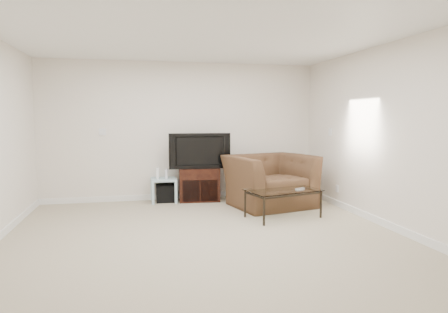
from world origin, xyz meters
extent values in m
plane|color=tan|center=(0.00, 0.00, 0.00)|extent=(5.00, 5.00, 0.00)
plane|color=white|center=(0.00, 0.00, 2.50)|extent=(5.00, 5.00, 0.00)
cube|color=silver|center=(0.00, 2.50, 1.25)|extent=(5.00, 0.02, 2.50)
cube|color=silver|center=(2.50, 0.00, 1.25)|extent=(0.02, 5.00, 2.50)
cube|color=white|center=(-1.40, 2.49, 1.25)|extent=(0.12, 0.02, 0.12)
cube|color=white|center=(2.49, 1.60, 1.25)|extent=(0.02, 0.09, 0.13)
cube|color=white|center=(2.49, 1.30, 0.30)|extent=(0.02, 0.08, 0.12)
cube|color=black|center=(0.27, 2.24, 0.50)|extent=(0.43, 0.32, 0.06)
imported|color=black|center=(0.27, 2.25, 0.91)|extent=(1.02, 0.24, 0.63)
cube|color=black|center=(-0.34, 2.30, 0.15)|extent=(0.33, 0.33, 0.32)
cube|color=white|center=(-0.47, 2.26, 0.52)|extent=(0.05, 0.14, 0.19)
cube|color=silver|center=(-0.31, 2.26, 0.51)|extent=(0.07, 0.13, 0.17)
imported|color=brown|center=(1.38, 1.58, 0.58)|extent=(1.49, 1.14, 1.16)
cube|color=#B2B2B7|center=(1.57, 0.74, 0.43)|extent=(0.17, 0.12, 0.02)
camera|label=1|loc=(-0.83, -4.80, 1.51)|focal=32.00mm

